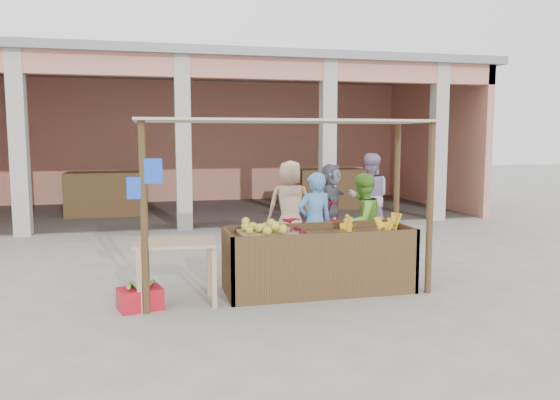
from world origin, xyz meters
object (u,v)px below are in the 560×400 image
object	(u,v)px
fruit_stall	(318,263)
vendor_green	(362,220)
vendor_blue	(315,220)
side_table	(176,252)
red_crate	(140,299)
motorcycle	(302,229)

from	to	relation	value
fruit_stall	vendor_green	distance (m)	1.47
fruit_stall	vendor_blue	xyz separation A→B (m)	(0.25, 1.00, 0.46)
side_table	red_crate	world-z (taller)	side_table
red_crate	vendor_green	world-z (taller)	vendor_green
red_crate	motorcycle	xyz separation A→B (m)	(2.76, 2.31, 0.40)
vendor_green	motorcycle	distance (m)	1.33
vendor_blue	motorcycle	distance (m)	1.10
fruit_stall	red_crate	world-z (taller)	fruit_stall
vendor_blue	vendor_green	size ratio (longest dim) A/B	1.03
red_crate	vendor_green	distance (m)	3.73
vendor_blue	motorcycle	xyz separation A→B (m)	(0.09, 1.05, -0.33)
side_table	vendor_blue	size ratio (longest dim) A/B	0.63
side_table	red_crate	size ratio (longest dim) A/B	2.06
vendor_green	motorcycle	xyz separation A→B (m)	(-0.69, 1.09, -0.30)
side_table	motorcycle	size ratio (longest dim) A/B	0.53
vendor_green	motorcycle	world-z (taller)	vendor_green
fruit_stall	vendor_blue	distance (m)	1.12
side_table	motorcycle	world-z (taller)	motorcycle
motorcycle	side_table	bearing A→B (deg)	116.42
motorcycle	red_crate	bearing A→B (deg)	112.89
side_table	vendor_green	distance (m)	3.19
side_table	motorcycle	bearing A→B (deg)	48.78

